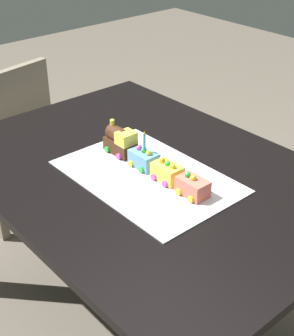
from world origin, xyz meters
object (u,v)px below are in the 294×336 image
at_px(chair, 6,138).
at_px(cake_car_caboose_coral, 193,187).
at_px(cake_locomotive, 120,141).
at_px(cake_car_tanker_sky_blue, 144,159).
at_px(cake_car_hopper_lemon, 167,172).
at_px(dining_table, 146,195).
at_px(birthday_candle, 144,140).

height_order(chair, cake_car_caboose_coral, chair).
height_order(cake_locomotive, cake_car_tanker_sky_blue, cake_locomotive).
relative_size(cake_car_hopper_lemon, cake_car_caboose_coral, 1.00).
bearing_deg(cake_car_hopper_lemon, cake_car_tanker_sky_blue, 180.00).
xyz_separation_m(dining_table, cake_car_caboose_coral, (0.22, 0.01, 0.14)).
xyz_separation_m(chair, cake_car_hopper_lemon, (1.14, 0.04, 0.30)).
bearing_deg(cake_car_tanker_sky_blue, cake_car_caboose_coral, 0.00).
bearing_deg(birthday_candle, cake_car_hopper_lemon, 0.00).
xyz_separation_m(dining_table, birthday_candle, (-0.01, 0.01, 0.22)).
distance_m(dining_table, chair, 1.05).
bearing_deg(chair, dining_table, 80.93).
relative_size(cake_locomotive, cake_car_hopper_lemon, 1.40).
bearing_deg(cake_locomotive, dining_table, -2.66).
distance_m(dining_table, cake_car_tanker_sky_blue, 0.14).
relative_size(dining_table, cake_car_tanker_sky_blue, 14.00).
bearing_deg(cake_car_caboose_coral, cake_car_hopper_lemon, 180.00).
xyz_separation_m(cake_car_caboose_coral, birthday_candle, (-0.23, -0.00, 0.08)).
distance_m(chair, cake_car_caboose_coral, 1.29).
height_order(cake_car_caboose_coral, birthday_candle, birthday_candle).
relative_size(cake_car_tanker_sky_blue, cake_car_caboose_coral, 1.00).
relative_size(cake_locomotive, cake_car_tanker_sky_blue, 1.40).
xyz_separation_m(dining_table, chair, (-1.03, -0.03, -0.16)).
relative_size(dining_table, cake_locomotive, 10.00).
distance_m(cake_car_caboose_coral, birthday_candle, 0.24).
xyz_separation_m(cake_car_tanker_sky_blue, birthday_candle, (0.00, -0.00, 0.07)).
bearing_deg(cake_locomotive, birthday_candle, -0.00).
xyz_separation_m(cake_locomotive, cake_car_tanker_sky_blue, (0.13, 0.00, -0.02)).
bearing_deg(birthday_candle, cake_car_caboose_coral, 0.00).
height_order(chair, cake_locomotive, same).
xyz_separation_m(dining_table, cake_car_hopper_lemon, (0.10, 0.01, 0.14)).
xyz_separation_m(cake_locomotive, cake_car_hopper_lemon, (0.25, 0.00, -0.02)).
relative_size(dining_table, cake_car_caboose_coral, 14.00).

